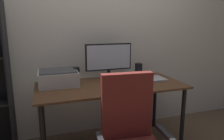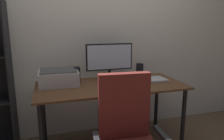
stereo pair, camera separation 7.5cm
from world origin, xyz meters
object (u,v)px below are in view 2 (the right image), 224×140
mouse (139,86)px  coffee_mug (124,80)px  monitor (109,59)px  printer (59,77)px  speaker_left (77,74)px  desk (111,92)px  speaker_right (140,70)px  keyboard (117,89)px  laptop (152,80)px

mouse → coffee_mug: size_ratio=0.95×
monitor → printer: bearing=-174.3°
speaker_left → printer: (-0.20, -0.05, -0.00)m
coffee_mug → monitor: bearing=111.0°
speaker_left → printer: speaker_left is taller
printer → desk: bearing=-16.4°
speaker_right → keyboard: bearing=-136.2°
monitor → coffee_mug: (0.09, -0.25, -0.19)m
monitor → speaker_right: size_ratio=3.19×
desk → speaker_left: size_ratio=9.14×
keyboard → speaker_right: size_ratio=1.71×
laptop → speaker_left: 0.85m
coffee_mug → speaker_left: size_ratio=0.60×
mouse → monitor: bearing=104.2°
desk → laptop: (0.49, 0.03, 0.10)m
desk → mouse: bearing=-35.4°
desk → speaker_right: 0.50m
desk → mouse: (0.24, -0.17, 0.10)m
desk → keyboard: keyboard is taller
monitor → mouse: bearing=-62.8°
mouse → laptop: (0.25, 0.20, -0.01)m
speaker_left → speaker_right: size_ratio=1.00×
mouse → printer: bearing=144.0°
coffee_mug → speaker_right: 0.37m
monitor → desk: bearing=-101.6°
speaker_right → laptop: bearing=-68.3°
speaker_left → monitor: bearing=1.2°
monitor → laptop: bearing=-22.8°
monitor → printer: size_ratio=1.35×
speaker_left → speaker_right: (0.75, 0.00, 0.00)m
keyboard → coffee_mug: 0.20m
mouse → laptop: 0.32m
desk → printer: printer is taller
speaker_right → mouse: bearing=-114.9°
monitor → speaker_right: (0.38, -0.01, -0.15)m
mouse → laptop: mouse is taller
keyboard → mouse: mouse is taller
desk → speaker_left: bearing=148.1°
monitor → keyboard: 0.46m
desk → coffee_mug: coffee_mug is taller
desk → laptop: size_ratio=4.85×
laptop → speaker_left: speaker_left is taller
desk → monitor: monitor is taller
monitor → coffee_mug: 0.33m
monitor → coffee_mug: size_ratio=5.34×
printer → speaker_left: bearing=14.1°
mouse → speaker_left: bearing=133.6°
laptop → printer: (-1.02, 0.13, 0.07)m
mouse → desk: bearing=131.6°
keyboard → speaker_left: size_ratio=1.71×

